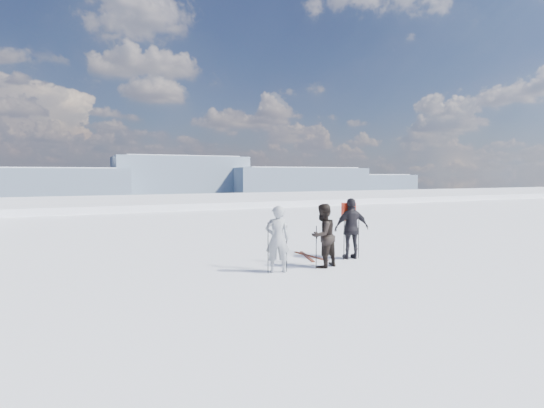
# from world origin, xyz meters

# --- Properties ---
(lake_basin) EXTENTS (820.00, 820.00, 71.62)m
(lake_basin) POSITION_xyz_m (0.00, 30.00, -6.50)
(lake_basin) COLOR white
(lake_basin) RESTS_ON ground
(far_mountain_range) EXTENTS (770.00, 110.00, 53.00)m
(far_mountain_range) POSITION_xyz_m (29.60, 454.78, -7.19)
(far_mountain_range) COLOR slate
(far_mountain_range) RESTS_ON ground
(skier_grey) EXTENTS (0.76, 0.62, 1.80)m
(skier_grey) POSITION_xyz_m (-2.21, 1.91, 0.90)
(skier_grey) COLOR #8E939B
(skier_grey) RESTS_ON ground
(skier_dark) EXTENTS (1.06, 0.94, 1.81)m
(skier_dark) POSITION_xyz_m (-0.78, 1.93, 0.90)
(skier_dark) COLOR black
(skier_dark) RESTS_ON ground
(skier_pack) EXTENTS (1.18, 0.68, 1.90)m
(skier_pack) POSITION_xyz_m (0.67, 2.59, 0.95)
(skier_pack) COLOR black
(skier_pack) RESTS_ON ground
(backpack) EXTENTS (0.44, 0.31, 0.56)m
(backpack) POSITION_xyz_m (0.73, 2.83, 2.18)
(backpack) COLOR red
(backpack) RESTS_ON skier_pack
(ski_poles) EXTENTS (3.44, 0.74, 1.36)m
(ski_poles) POSITION_xyz_m (-0.80, 2.10, 0.63)
(ski_poles) COLOR black
(ski_poles) RESTS_ON ground
(skis_loose) EXTENTS (0.57, 1.70, 0.03)m
(skis_loose) POSITION_xyz_m (-0.36, 3.43, 0.01)
(skis_loose) COLOR black
(skis_loose) RESTS_ON ground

